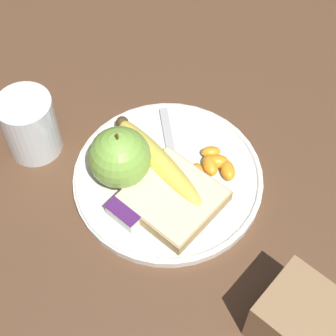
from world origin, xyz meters
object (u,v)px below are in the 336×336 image
at_px(banana, 158,162).
at_px(bread_slice, 173,198).
at_px(apple, 120,157).
at_px(fork, 175,173).
at_px(condiment_caddy, 298,319).
at_px(juice_glass, 30,127).
at_px(jam_packet, 130,212).
at_px(plate, 168,178).

distance_m(banana, bread_slice, 0.06).
xyz_separation_m(apple, fork, (-0.05, -0.05, -0.04)).
bearing_deg(condiment_caddy, bread_slice, -9.04).
xyz_separation_m(juice_glass, apple, (-0.13, -0.04, 0.01)).
bearing_deg(juice_glass, condiment_caddy, -177.54).
bearing_deg(apple, jam_packet, 143.73).
distance_m(bread_slice, condiment_caddy, 0.22).
height_order(plate, juice_glass, juice_glass).
xyz_separation_m(juice_glass, fork, (-0.19, -0.09, -0.03)).
bearing_deg(banana, juice_glass, 26.17).
height_order(apple, fork, apple).
height_order(plate, apple, apple).
relative_size(plate, banana, 1.37).
xyz_separation_m(apple, bread_slice, (-0.08, -0.01, -0.03)).
bearing_deg(jam_packet, condiment_caddy, -175.82).
bearing_deg(plate, bread_slice, 139.88).
xyz_separation_m(plate, banana, (0.02, -0.00, 0.02)).
relative_size(juice_glass, apple, 1.03).
height_order(plate, condiment_caddy, condiment_caddy).
height_order(bread_slice, jam_packet, same).
height_order(plate, bread_slice, bread_slice).
distance_m(plate, apple, 0.08).
relative_size(banana, bread_slice, 1.67).
bearing_deg(condiment_caddy, fork, -16.26).
relative_size(apple, jam_packet, 1.92).
bearing_deg(bread_slice, condiment_caddy, 170.96).
relative_size(fork, condiment_caddy, 1.89).
bearing_deg(jam_packet, plate, -86.92).
relative_size(juice_glass, bread_slice, 0.83).
bearing_deg(condiment_caddy, plate, -13.93).
height_order(apple, jam_packet, apple).
bearing_deg(juice_glass, jam_packet, -179.77).
height_order(bread_slice, fork, bread_slice).
bearing_deg(juice_glass, fork, -154.50).
distance_m(juice_glass, condiment_caddy, 0.43).
xyz_separation_m(juice_glass, condiment_caddy, (-0.43, -0.02, -0.00)).
distance_m(fork, condiment_caddy, 0.25).
relative_size(banana, jam_packet, 3.97).
relative_size(bread_slice, fork, 0.72).
distance_m(bread_slice, jam_packet, 0.06).
xyz_separation_m(banana, condiment_caddy, (-0.26, 0.06, 0.01)).
distance_m(apple, bread_slice, 0.09).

